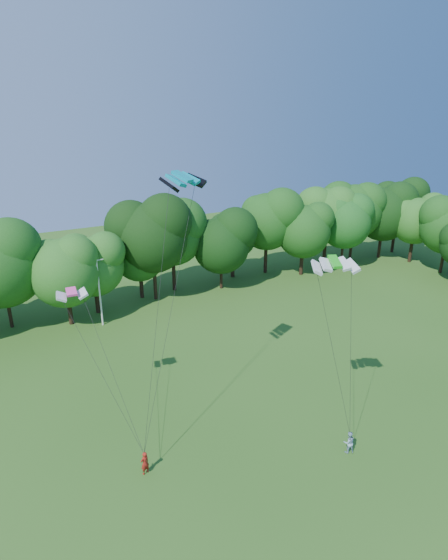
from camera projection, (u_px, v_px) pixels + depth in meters
ground at (354, 550)px, 22.51m from camera, size 160.00×160.00×0.00m
utility_pole at (99, 292)px, 45.98m from camera, size 1.51×0.21×7.52m
kite_flyer_left at (145, 463)px, 27.15m from camera, size 0.67×0.53×1.61m
kite_flyer_right at (349, 442)px, 28.92m from camera, size 0.94×0.86×1.58m
kite_teal at (182, 177)px, 27.49m from camera, size 3.46×2.57×0.70m
kite_green at (335, 262)px, 26.23m from camera, size 3.02×2.22×0.55m
kite_pink at (71, 292)px, 29.45m from camera, size 2.11×1.18×0.37m
tree_back_center at (152, 233)px, 51.36m from camera, size 9.22×9.22×13.41m
tree_back_east at (345, 219)px, 63.26m from camera, size 8.13×8.13×11.83m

